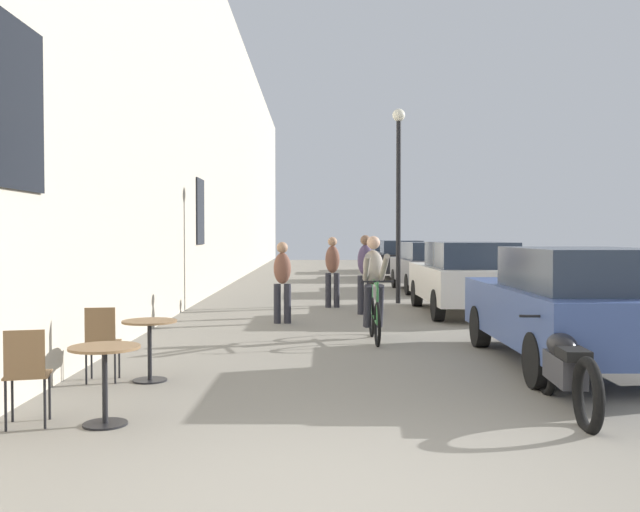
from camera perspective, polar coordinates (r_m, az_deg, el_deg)
ground_plane at (r=4.75m, az=2.26°, el=-19.58°), size 88.00×88.00×0.00m
building_facade_left at (r=18.96m, az=-10.46°, el=11.27°), size 0.54×68.00×9.76m
cafe_table_near at (r=6.66m, az=-17.26°, el=-8.77°), size 0.64×0.64×0.72m
cafe_chair_near_toward_street at (r=6.81m, az=-22.96°, el=-8.62°), size 0.46×0.46×0.89m
cafe_table_mid at (r=8.48m, az=-13.82°, el=-6.49°), size 0.64×0.64×0.72m
cafe_chair_mid_toward_street at (r=8.55m, az=-17.49°, el=-6.48°), size 0.43×0.43×0.89m
cyclist_on_bicycle at (r=11.47m, az=4.45°, el=-2.86°), size 0.52×1.76×1.74m
pedestrian_near at (r=13.57m, az=-3.11°, el=-1.79°), size 0.35×0.26×1.59m
pedestrian_mid at (r=15.10m, az=3.74°, el=-1.13°), size 0.35×0.25×1.73m
pedestrian_far at (r=16.50m, az=1.03°, el=-0.98°), size 0.35×0.25×1.68m
street_lamp at (r=17.68m, az=6.47°, el=6.20°), size 0.32×0.32×4.90m
parked_car_nearest at (r=9.70m, az=19.89°, el=-3.79°), size 1.90×4.42×1.56m
parked_car_second at (r=15.56m, az=11.84°, el=-1.66°), size 1.88×4.43×1.58m
parked_car_third at (r=21.49m, az=8.90°, el=-0.81°), size 1.88×4.30×1.51m
parked_car_fourth at (r=27.52m, az=6.58°, el=-0.25°), size 1.90×4.31×1.52m
parked_car_fifth at (r=33.00m, az=5.56°, el=0.06°), size 1.78×4.18×1.49m
parked_motorcycle at (r=7.35m, az=19.48°, el=-8.73°), size 0.62×2.15×0.92m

